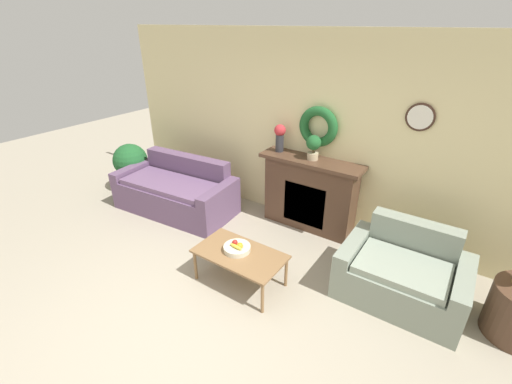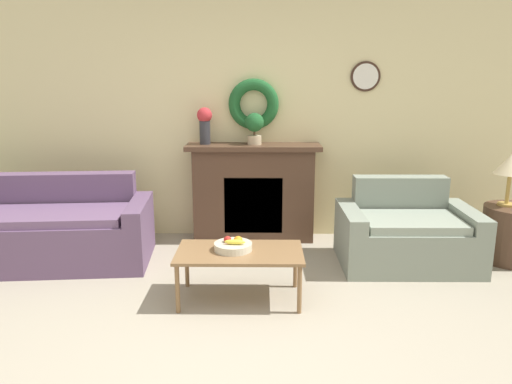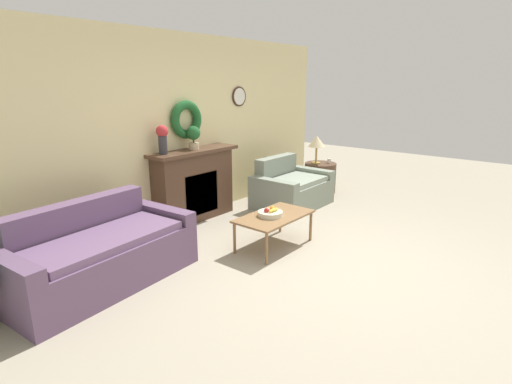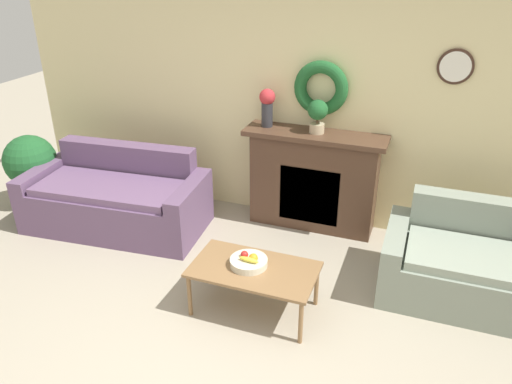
{
  "view_description": "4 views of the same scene",
  "coord_description": "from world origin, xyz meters",
  "px_view_note": "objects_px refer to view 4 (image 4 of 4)",
  "views": [
    {
      "loc": [
        1.94,
        -1.54,
        2.76
      ],
      "look_at": [
        -0.22,
        1.62,
        0.84
      ],
      "focal_mm": 24.0,
      "sensor_mm": 36.0,
      "label": 1
    },
    {
      "loc": [
        0.2,
        -2.86,
        1.81
      ],
      "look_at": [
        0.15,
        1.64,
        0.74
      ],
      "focal_mm": 35.0,
      "sensor_mm": 36.0,
      "label": 2
    },
    {
      "loc": [
        -3.76,
        -1.87,
        2.02
      ],
      "look_at": [
        0.12,
        1.32,
        0.63
      ],
      "focal_mm": 28.0,
      "sensor_mm": 36.0,
      "label": 3
    },
    {
      "loc": [
        1.2,
        -2.19,
        2.76
      ],
      "look_at": [
        -0.23,
        1.67,
        0.73
      ],
      "focal_mm": 35.0,
      "sensor_mm": 36.0,
      "label": 4
    }
  ],
  "objects_px": {
    "couch_left": "(117,199)",
    "potted_plant_floor_by_couch": "(31,163)",
    "fruit_bowl": "(249,262)",
    "fireplace": "(313,180)",
    "potted_plant_on_mantel": "(318,114)",
    "coffee_table": "(254,272)",
    "loveseat_right": "(460,265)",
    "vase_on_mantel_left": "(267,105)"
  },
  "relations": [
    {
      "from": "vase_on_mantel_left",
      "to": "fireplace",
      "type": "bearing_deg",
      "value": -0.6
    },
    {
      "from": "couch_left",
      "to": "potted_plant_floor_by_couch",
      "type": "distance_m",
      "value": 1.19
    },
    {
      "from": "vase_on_mantel_left",
      "to": "potted_plant_on_mantel",
      "type": "height_order",
      "value": "vase_on_mantel_left"
    },
    {
      "from": "fireplace",
      "to": "coffee_table",
      "type": "height_order",
      "value": "fireplace"
    },
    {
      "from": "fruit_bowl",
      "to": "potted_plant_on_mantel",
      "type": "xyz_separation_m",
      "value": [
        0.15,
        1.52,
        0.81
      ]
    },
    {
      "from": "coffee_table",
      "to": "potted_plant_on_mantel",
      "type": "bearing_deg",
      "value": 86.4
    },
    {
      "from": "coffee_table",
      "to": "potted_plant_floor_by_couch",
      "type": "height_order",
      "value": "potted_plant_floor_by_couch"
    },
    {
      "from": "fireplace",
      "to": "vase_on_mantel_left",
      "type": "height_order",
      "value": "vase_on_mantel_left"
    },
    {
      "from": "loveseat_right",
      "to": "potted_plant_floor_by_couch",
      "type": "xyz_separation_m",
      "value": [
        -4.63,
        0.05,
        0.25
      ]
    },
    {
      "from": "vase_on_mantel_left",
      "to": "potted_plant_floor_by_couch",
      "type": "height_order",
      "value": "vase_on_mantel_left"
    },
    {
      "from": "potted_plant_on_mantel",
      "to": "fruit_bowl",
      "type": "bearing_deg",
      "value": -95.6
    },
    {
      "from": "couch_left",
      "to": "coffee_table",
      "type": "relative_size",
      "value": 1.92
    },
    {
      "from": "loveseat_right",
      "to": "coffee_table",
      "type": "height_order",
      "value": "loveseat_right"
    },
    {
      "from": "loveseat_right",
      "to": "potted_plant_floor_by_couch",
      "type": "relative_size",
      "value": 1.49
    },
    {
      "from": "fruit_bowl",
      "to": "potted_plant_on_mantel",
      "type": "relative_size",
      "value": 0.91
    },
    {
      "from": "couch_left",
      "to": "potted_plant_floor_by_couch",
      "type": "relative_size",
      "value": 2.27
    },
    {
      "from": "couch_left",
      "to": "loveseat_right",
      "type": "bearing_deg",
      "value": -4.91
    },
    {
      "from": "coffee_table",
      "to": "vase_on_mantel_left",
      "type": "height_order",
      "value": "vase_on_mantel_left"
    },
    {
      "from": "fruit_bowl",
      "to": "loveseat_right",
      "type": "bearing_deg",
      "value": 26.39
    },
    {
      "from": "fruit_bowl",
      "to": "potted_plant_floor_by_couch",
      "type": "distance_m",
      "value": 3.12
    },
    {
      "from": "vase_on_mantel_left",
      "to": "coffee_table",
      "type": "bearing_deg",
      "value": -74.35
    },
    {
      "from": "fireplace",
      "to": "coffee_table",
      "type": "distance_m",
      "value": 1.57
    },
    {
      "from": "loveseat_right",
      "to": "coffee_table",
      "type": "xyz_separation_m",
      "value": [
        -1.58,
        -0.83,
        0.09
      ]
    },
    {
      "from": "fruit_bowl",
      "to": "vase_on_mantel_left",
      "type": "relative_size",
      "value": 0.79
    },
    {
      "from": "potted_plant_on_mantel",
      "to": "potted_plant_floor_by_couch",
      "type": "height_order",
      "value": "potted_plant_on_mantel"
    },
    {
      "from": "vase_on_mantel_left",
      "to": "potted_plant_floor_by_couch",
      "type": "distance_m",
      "value": 2.8
    },
    {
      "from": "fireplace",
      "to": "fruit_bowl",
      "type": "xyz_separation_m",
      "value": [
        -0.14,
        -1.54,
        -0.09
      ]
    },
    {
      "from": "fireplace",
      "to": "loveseat_right",
      "type": "height_order",
      "value": "fireplace"
    },
    {
      "from": "coffee_table",
      "to": "potted_plant_on_mantel",
      "type": "relative_size",
      "value": 3.01
    },
    {
      "from": "couch_left",
      "to": "fruit_bowl",
      "type": "xyz_separation_m",
      "value": [
        1.83,
        -0.81,
        0.15
      ]
    },
    {
      "from": "couch_left",
      "to": "loveseat_right",
      "type": "distance_m",
      "value": 3.47
    },
    {
      "from": "vase_on_mantel_left",
      "to": "fruit_bowl",
      "type": "bearing_deg",
      "value": -75.95
    },
    {
      "from": "fruit_bowl",
      "to": "vase_on_mantel_left",
      "type": "bearing_deg",
      "value": 104.05
    },
    {
      "from": "loveseat_right",
      "to": "potted_plant_on_mantel",
      "type": "distance_m",
      "value": 1.92
    },
    {
      "from": "couch_left",
      "to": "loveseat_right",
      "type": "relative_size",
      "value": 1.53
    },
    {
      "from": "fireplace",
      "to": "fruit_bowl",
      "type": "bearing_deg",
      "value": -95.15
    },
    {
      "from": "loveseat_right",
      "to": "coffee_table",
      "type": "bearing_deg",
      "value": -152.55
    },
    {
      "from": "couch_left",
      "to": "fireplace",
      "type": "bearing_deg",
      "value": 15.31
    },
    {
      "from": "coffee_table",
      "to": "potted_plant_floor_by_couch",
      "type": "xyz_separation_m",
      "value": [
        -3.05,
        0.89,
        0.16
      ]
    },
    {
      "from": "coffee_table",
      "to": "potted_plant_on_mantel",
      "type": "height_order",
      "value": "potted_plant_on_mantel"
    },
    {
      "from": "couch_left",
      "to": "fruit_bowl",
      "type": "height_order",
      "value": "couch_left"
    },
    {
      "from": "fireplace",
      "to": "vase_on_mantel_left",
      "type": "bearing_deg",
      "value": 179.4
    }
  ]
}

